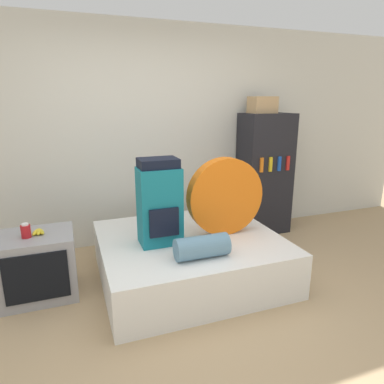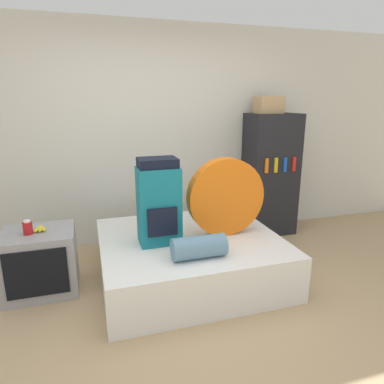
{
  "view_description": "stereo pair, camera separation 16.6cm",
  "coord_description": "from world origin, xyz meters",
  "px_view_note": "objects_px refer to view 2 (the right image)",
  "views": [
    {
      "loc": [
        -0.86,
        -2.12,
        1.74
      ],
      "look_at": [
        0.22,
        0.82,
        0.88
      ],
      "focal_mm": 32.0,
      "sensor_mm": 36.0,
      "label": 1
    },
    {
      "loc": [
        -0.71,
        -2.17,
        1.74
      ],
      "look_at": [
        0.22,
        0.82,
        0.88
      ],
      "focal_mm": 32.0,
      "sensor_mm": 36.0,
      "label": 2
    }
  ],
  "objects_px": {
    "television": "(40,262)",
    "cardboard_box": "(269,105)",
    "tent_bag": "(226,197)",
    "sleeping_roll": "(199,247)",
    "canister": "(28,228)",
    "backpack": "(159,202)",
    "bookshelf": "(270,175)"
  },
  "relations": [
    {
      "from": "television",
      "to": "cardboard_box",
      "type": "bearing_deg",
      "value": 15.26
    },
    {
      "from": "television",
      "to": "cardboard_box",
      "type": "xyz_separation_m",
      "value": [
        2.67,
        0.73,
        1.37
      ]
    },
    {
      "from": "tent_bag",
      "to": "cardboard_box",
      "type": "height_order",
      "value": "cardboard_box"
    },
    {
      "from": "sleeping_roll",
      "to": "canister",
      "type": "bearing_deg",
      "value": 157.29
    },
    {
      "from": "sleeping_roll",
      "to": "canister",
      "type": "distance_m",
      "value": 1.51
    },
    {
      "from": "sleeping_roll",
      "to": "canister",
      "type": "xyz_separation_m",
      "value": [
        -1.39,
        0.58,
        0.12
      ]
    },
    {
      "from": "television",
      "to": "canister",
      "type": "height_order",
      "value": "canister"
    },
    {
      "from": "tent_bag",
      "to": "cardboard_box",
      "type": "bearing_deg",
      "value": 44.51
    },
    {
      "from": "tent_bag",
      "to": "sleeping_roll",
      "type": "height_order",
      "value": "tent_bag"
    },
    {
      "from": "television",
      "to": "canister",
      "type": "relative_size",
      "value": 4.96
    },
    {
      "from": "sleeping_roll",
      "to": "canister",
      "type": "relative_size",
      "value": 3.64
    },
    {
      "from": "television",
      "to": "cardboard_box",
      "type": "distance_m",
      "value": 3.09
    },
    {
      "from": "cardboard_box",
      "to": "backpack",
      "type": "bearing_deg",
      "value": -149.91
    },
    {
      "from": "tent_bag",
      "to": "television",
      "type": "relative_size",
      "value": 1.21
    },
    {
      "from": "tent_bag",
      "to": "bookshelf",
      "type": "relative_size",
      "value": 0.49
    },
    {
      "from": "bookshelf",
      "to": "sleeping_roll",
      "type": "bearing_deg",
      "value": -136.73
    },
    {
      "from": "bookshelf",
      "to": "cardboard_box",
      "type": "relative_size",
      "value": 5.01
    },
    {
      "from": "backpack",
      "to": "tent_bag",
      "type": "bearing_deg",
      "value": 1.01
    },
    {
      "from": "backpack",
      "to": "television",
      "type": "relative_size",
      "value": 1.26
    },
    {
      "from": "tent_bag",
      "to": "bookshelf",
      "type": "height_order",
      "value": "bookshelf"
    },
    {
      "from": "sleeping_roll",
      "to": "cardboard_box",
      "type": "height_order",
      "value": "cardboard_box"
    },
    {
      "from": "backpack",
      "to": "sleeping_roll",
      "type": "distance_m",
      "value": 0.57
    },
    {
      "from": "tent_bag",
      "to": "sleeping_roll",
      "type": "distance_m",
      "value": 0.67
    },
    {
      "from": "bookshelf",
      "to": "cardboard_box",
      "type": "height_order",
      "value": "cardboard_box"
    },
    {
      "from": "sleeping_roll",
      "to": "cardboard_box",
      "type": "xyz_separation_m",
      "value": [
        1.34,
        1.35,
        1.14
      ]
    },
    {
      "from": "backpack",
      "to": "sleeping_roll",
      "type": "xyz_separation_m",
      "value": [
        0.25,
        -0.42,
        -0.29
      ]
    },
    {
      "from": "backpack",
      "to": "sleeping_roll",
      "type": "height_order",
      "value": "backpack"
    },
    {
      "from": "tent_bag",
      "to": "sleeping_roll",
      "type": "xyz_separation_m",
      "value": [
        -0.42,
        -0.44,
        -0.29
      ]
    },
    {
      "from": "television",
      "to": "canister",
      "type": "xyz_separation_m",
      "value": [
        -0.06,
        -0.03,
        0.35
      ]
    },
    {
      "from": "canister",
      "to": "cardboard_box",
      "type": "height_order",
      "value": "cardboard_box"
    },
    {
      "from": "sleeping_roll",
      "to": "bookshelf",
      "type": "bearing_deg",
      "value": 43.27
    },
    {
      "from": "bookshelf",
      "to": "cardboard_box",
      "type": "distance_m",
      "value": 0.89
    }
  ]
}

